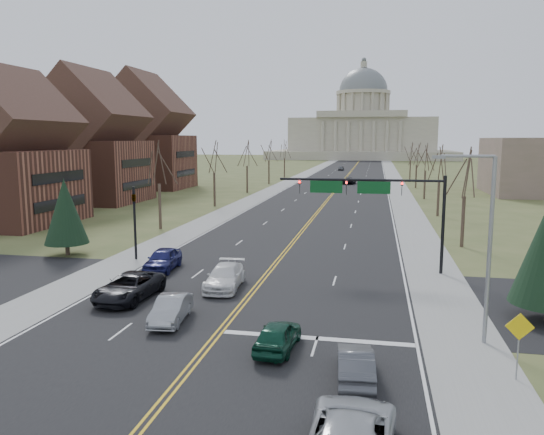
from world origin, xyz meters
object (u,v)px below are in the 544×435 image
at_px(signal_left, 134,215).
at_px(warn_sign, 519,333).
at_px(car_sb_outer_lead, 129,287).
at_px(car_sb_outer_second, 163,259).
at_px(car_sb_inner_lead, 171,309).
at_px(car_far_sb, 341,168).
at_px(street_light, 484,237).
at_px(car_sb_inner_second, 225,277).
at_px(signal_mast, 373,194).
at_px(car_far_nb, 349,181).
at_px(car_nb_outer_lead, 355,364).
at_px(car_nb_inner_lead, 278,335).

distance_m(signal_left, warn_sign, 30.57).
distance_m(signal_left, car_sb_outer_lead, 11.57).
height_order(signal_left, car_sb_outer_second, signal_left).
height_order(car_sb_inner_lead, car_far_sb, car_sb_inner_lead).
height_order(street_light, car_sb_inner_second, street_light).
distance_m(warn_sign, car_sb_outer_lead, 21.83).
bearing_deg(car_far_sb, car_sb_inner_lead, -87.45).
bearing_deg(signal_mast, car_sb_outer_lead, -144.69).
relative_size(street_light, car_sb_outer_second, 1.88).
height_order(car_sb_inner_second, car_far_nb, car_sb_inner_second).
xyz_separation_m(car_far_nb, car_far_sb, (-5.12, 50.28, -0.05)).
distance_m(car_sb_outer_lead, car_sb_outer_second, 7.40).
relative_size(car_sb_inner_lead, car_sb_outer_lead, 0.74).
bearing_deg(car_far_sb, warn_sign, -80.99).
xyz_separation_m(signal_left, car_sb_inner_lead, (8.49, -13.60, -3.01)).
xyz_separation_m(warn_sign, car_sb_inner_lead, (-16.51, 3.91, -1.31)).
xyz_separation_m(signal_mast, car_nb_outer_lead, (-0.41, -18.72, -5.07)).
height_order(car_sb_inner_lead, car_sb_outer_lead, car_sb_outer_lead).
xyz_separation_m(signal_mast, street_light, (5.29, -13.50, -0.54)).
relative_size(car_sb_outer_lead, car_far_nb, 1.08).
distance_m(signal_mast, car_sb_outer_second, 16.40).
bearing_deg(signal_left, warn_sign, -35.02).
bearing_deg(car_sb_outer_lead, signal_left, 116.58).
relative_size(car_sb_inner_second, car_far_nb, 0.99).
xyz_separation_m(car_nb_inner_lead, car_sb_outer_second, (-11.27, 13.32, 0.13)).
relative_size(signal_left, car_nb_outer_lead, 1.46).
relative_size(signal_mast, car_nb_inner_lead, 2.98).
xyz_separation_m(car_nb_inner_lead, car_sb_outer_lead, (-10.40, 5.98, 0.10)).
distance_m(car_nb_outer_lead, car_far_nb, 96.70).
xyz_separation_m(warn_sign, car_sb_inner_second, (-15.49, 10.78, -1.25)).
xyz_separation_m(car_nb_outer_lead, car_sb_outer_lead, (-14.09, 8.45, 0.11)).
bearing_deg(car_sb_outer_second, car_far_nb, 78.60).
distance_m(car_nb_outer_lead, car_sb_outer_lead, 16.43).
distance_m(signal_mast, car_far_sb, 128.67).
bearing_deg(warn_sign, car_sb_outer_lead, 160.60).
distance_m(signal_left, car_sb_outer_second, 5.45).
bearing_deg(car_far_nb, car_sb_inner_lead, 93.39).
bearing_deg(street_light, signal_mast, 111.41).
bearing_deg(signal_mast, street_light, -68.59).
xyz_separation_m(car_sb_inner_second, car_sb_outer_second, (-5.94, 3.81, 0.06)).
distance_m(car_nb_outer_lead, car_sb_inner_lead, 11.27).
relative_size(car_sb_inner_lead, car_far_nb, 0.80).
distance_m(car_sb_inner_lead, car_far_sb, 141.72).
bearing_deg(warn_sign, street_light, 100.75).
relative_size(street_light, car_far_nb, 1.72).
height_order(car_nb_outer_lead, car_far_nb, car_far_nb).
xyz_separation_m(car_nb_inner_lead, car_sb_inner_lead, (-6.35, 2.65, 0.00)).
distance_m(signal_left, car_sb_inner_second, 12.03).
distance_m(car_nb_outer_lead, car_sb_outer_second, 21.75).
xyz_separation_m(warn_sign, car_far_sb, (-16.79, 145.63, -1.32)).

